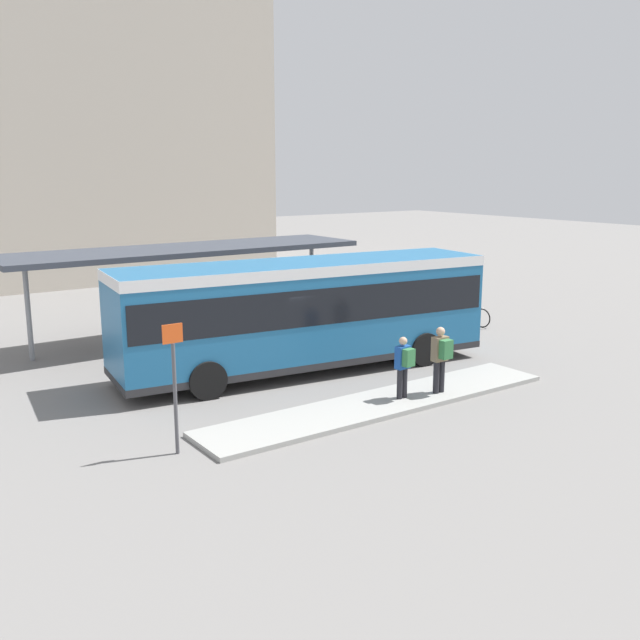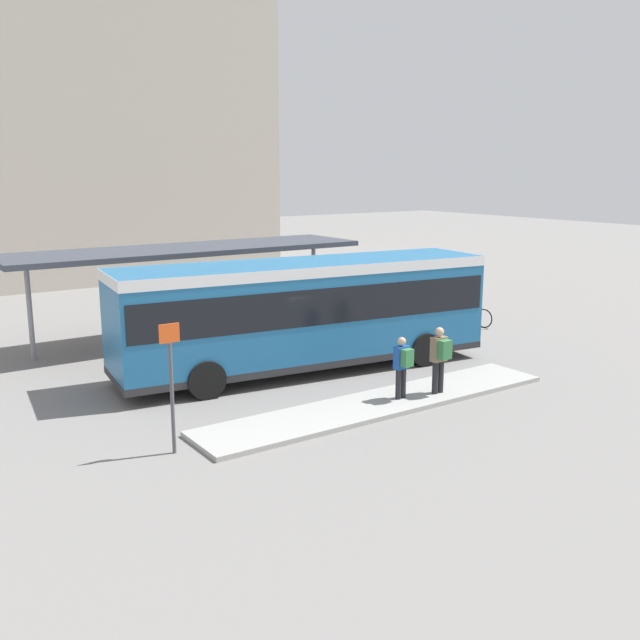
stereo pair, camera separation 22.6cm
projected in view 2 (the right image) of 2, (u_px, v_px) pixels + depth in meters
The scene contains 11 objects.
ground_plane at pixel (305, 370), 21.23m from camera, with size 120.00×120.00×0.00m, color slate.
curb_island at pixel (381, 403), 18.04m from camera, with size 10.11×1.80×0.12m.
city_bus at pixel (305, 308), 20.84m from camera, with size 11.39×3.96×3.26m.
pedestrian_waiting at pixel (440, 356), 18.47m from camera, with size 0.43×0.44×1.76m.
pedestrian_companion at pixel (403, 364), 18.05m from camera, with size 0.41×0.44×1.61m.
bicycle_white at pixel (473, 316), 27.19m from camera, with size 0.48×1.72×0.75m.
bicycle_black at pixel (457, 313), 27.74m from camera, with size 0.48×1.67×0.72m.
station_shelter at pixel (187, 251), 24.75m from camera, with size 12.52×3.29×3.22m.
potted_planter_near_shelter at pixel (358, 313), 26.31m from camera, with size 0.96×0.96×1.31m.
platform_sign at pixel (171, 382), 14.74m from camera, with size 0.44×0.08×2.80m.
station_building at pixel (71, 134), 39.40m from camera, with size 20.22×11.11×15.50m.
Camera 2 is at (-11.22, -17.11, 5.89)m, focal length 40.00 mm.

